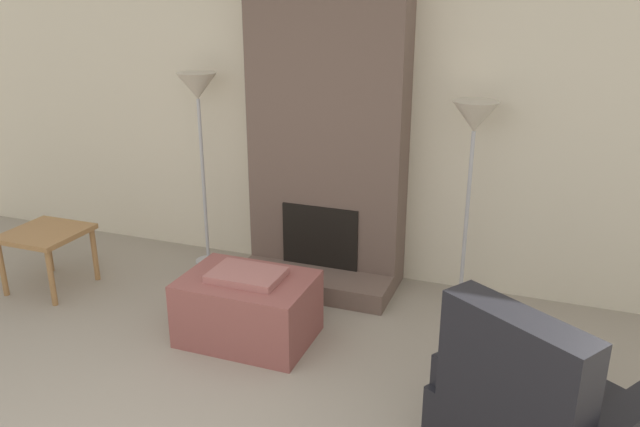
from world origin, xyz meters
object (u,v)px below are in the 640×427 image
Objects in this scene: armchair at (536,423)px; floor_lamp_right at (474,129)px; ottoman at (248,307)px; floor_lamp_left at (198,98)px; side_table at (46,239)px.

armchair is 2.13m from floor_lamp_right.
ottoman is 1.88m from floor_lamp_left.
floor_lamp_left is at bearing 43.85° from side_table.
ottoman is 1.54× the size of side_table.
floor_lamp_right reaches higher than side_table.
armchair is 0.71× the size of floor_lamp_left.
armchair is 0.76× the size of floor_lamp_right.
floor_lamp_right is at bearing 15.80° from side_table.
armchair is 3.89m from side_table.
floor_lamp_left reaches higher than side_table.
armchair is (1.92, -0.66, 0.05)m from ottoman.
ottoman is at bearing -141.00° from floor_lamp_right.
armchair is at bearing -31.03° from floor_lamp_left.
side_table is 0.37× the size of floor_lamp_right.
ottoman is 0.74× the size of armchair.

